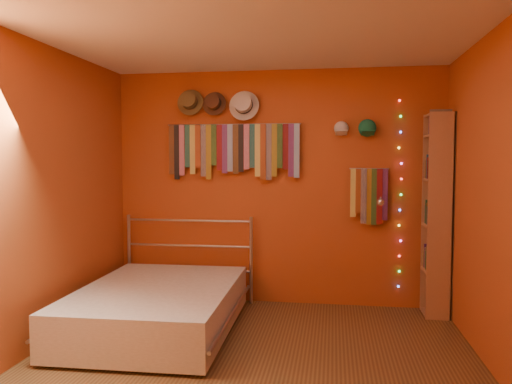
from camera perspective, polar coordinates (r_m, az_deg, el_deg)
The scene contains 16 objects.
ground at distance 3.94m, azimuth -0.76°, elevation -19.39°, with size 3.50×3.50×0.00m, color #52351C.
back_wall at distance 5.37m, azimuth 2.35°, elevation 0.52°, with size 3.50×0.02×2.50m, color #963C18.
right_wall at distance 3.76m, azimuth 26.52°, elevation -1.16°, with size 0.02×3.50×2.50m, color #963C18.
left_wall at distance 4.29m, azimuth -24.50°, elevation -0.57°, with size 0.02×3.50×2.50m, color #963C18.
ceiling at distance 3.75m, azimuth -0.79°, elevation 18.47°, with size 3.50×3.50×0.02m, color white.
tie_rack at distance 5.37m, azimuth -2.64°, elevation 5.05°, with size 1.45×0.03×0.60m.
small_tie_rack at distance 5.28m, azimuth 12.83°, elevation -0.22°, with size 0.40×0.03×0.59m.
fedora_olive at distance 5.49m, azimuth -7.62°, elevation 10.25°, with size 0.29×0.16×0.28m.
fedora_brown at distance 5.42m, azimuth -4.87°, elevation 10.13°, with size 0.26×0.14×0.25m.
fedora_white at distance 5.34m, azimuth -1.45°, elevation 9.98°, with size 0.32×0.17×0.32m.
cap_white at distance 5.28m, azimuth 9.72°, elevation 7.16°, with size 0.16×0.21×0.16m.
cap_green at distance 5.29m, azimuth 12.60°, elevation 7.14°, with size 0.18×0.23×0.18m.
fairy_lights at distance 5.34m, azimuth 16.13°, elevation -0.28°, with size 0.06×0.02×1.94m.
reading_lamp at distance 5.11m, azimuth 14.02°, elevation -1.11°, with size 0.08×0.32×0.10m.
bookshelf at distance 5.24m, azimuth 20.40°, elevation -2.33°, with size 0.25×0.34×2.00m.
bed at distance 4.71m, azimuth -11.12°, elevation -12.75°, with size 1.45×1.96×0.94m.
Camera 1 is at (0.61, -3.57, 1.54)m, focal length 35.00 mm.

